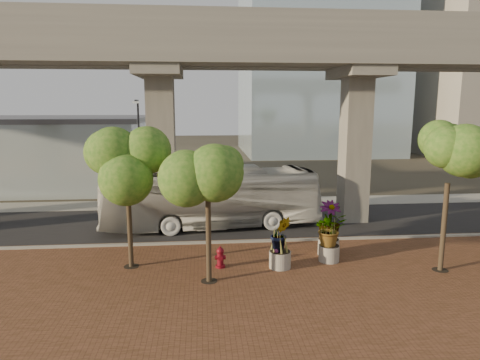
{
  "coord_description": "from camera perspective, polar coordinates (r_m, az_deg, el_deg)",
  "views": [
    {
      "loc": [
        -3.62,
        -24.03,
        7.4
      ],
      "look_at": [
        -1.39,
        0.5,
        3.04
      ],
      "focal_mm": 32.0,
      "sensor_mm": 36.0,
      "label": 1
    }
  ],
  "objects": [
    {
      "name": "brick_plaza",
      "position": [
        18.01,
        7.08,
        -14.19
      ],
      "size": [
        70.0,
        13.0,
        0.06
      ],
      "primitive_type": "cube",
      "color": "brown",
      "rests_on": "ground"
    },
    {
      "name": "ground",
      "position": [
        25.4,
        3.25,
        -6.91
      ],
      "size": [
        160.0,
        160.0,
        0.0
      ],
      "primitive_type": "plane",
      "color": "#332E25",
      "rests_on": "ground"
    },
    {
      "name": "planter_front",
      "position": [
        20.68,
        11.88,
        -6.73
      ],
      "size": [
        2.17,
        2.17,
        2.39
      ],
      "color": "#AFAC9E",
      "rests_on": "ground"
    },
    {
      "name": "street_tree_far_west",
      "position": [
        19.49,
        -14.85,
        1.69
      ],
      "size": [
        3.62,
        3.62,
        6.29
      ],
      "color": "#443727",
      "rests_on": "ground"
    },
    {
      "name": "fire_hydrant",
      "position": [
        19.8,
        -2.65,
        -10.25
      ],
      "size": [
        0.49,
        0.44,
        0.99
      ],
      "color": "maroon",
      "rests_on": "ground"
    },
    {
      "name": "transit_viaduct",
      "position": [
        26.28,
        2.76,
        9.79
      ],
      "size": [
        72.0,
        5.6,
        12.4
      ],
      "color": "gray",
      "rests_on": "ground"
    },
    {
      "name": "streetlamp_east",
      "position": [
        33.6,
        15.87,
        4.4
      ],
      "size": [
        0.37,
        1.07,
        7.39
      ],
      "color": "#2C2C31",
      "rests_on": "ground"
    },
    {
      "name": "transit_bus",
      "position": [
        25.88,
        -3.8,
        -2.44
      ],
      "size": [
        13.28,
        4.26,
        3.64
      ],
      "primitive_type": "imported",
      "rotation": [
        0.0,
        0.0,
        1.66
      ],
      "color": "silver",
      "rests_on": "ground"
    },
    {
      "name": "asphalt_road",
      "position": [
        27.3,
        2.63,
        -5.65
      ],
      "size": [
        90.0,
        8.0,
        0.04
      ],
      "primitive_type": "cube",
      "color": "black",
      "rests_on": "ground"
    },
    {
      "name": "planter_right",
      "position": [
        21.45,
        11.82,
        -5.6
      ],
      "size": [
        2.53,
        2.53,
        2.7
      ],
      "color": "gray",
      "rests_on": "ground"
    },
    {
      "name": "station_pavilion",
      "position": [
        43.45,
        -27.36,
        3.4
      ],
      "size": [
        23.0,
        13.0,
        6.3
      ],
      "color": "#B0C2C9",
      "rests_on": "ground"
    },
    {
      "name": "street_tree_near_west",
      "position": [
        17.24,
        -4.33,
        1.29
      ],
      "size": [
        3.65,
        3.65,
        6.41
      ],
      "color": "#443727",
      "rests_on": "ground"
    },
    {
      "name": "planter_left",
      "position": [
        19.52,
        5.41,
        -7.52
      ],
      "size": [
        2.2,
        2.2,
        2.41
      ],
      "color": "gray",
      "rests_on": "ground"
    },
    {
      "name": "far_sidewalk",
      "position": [
        32.58,
        1.32,
        -3.03
      ],
      "size": [
        90.0,
        3.0,
        0.06
      ],
      "primitive_type": "cube",
      "color": "#99978E",
      "rests_on": "ground"
    },
    {
      "name": "street_tree_near_east",
      "position": [
        20.44,
        26.18,
        2.62
      ],
      "size": [
        3.77,
        3.77,
        6.8
      ],
      "color": "#443727",
      "rests_on": "ground"
    },
    {
      "name": "streetlamp_west",
      "position": [
        29.9,
        -13.27,
        4.17
      ],
      "size": [
        0.38,
        1.11,
        7.66
      ],
      "color": "#333238",
      "rests_on": "ground"
    },
    {
      "name": "curb_strip",
      "position": [
        23.5,
        3.97,
        -8.13
      ],
      "size": [
        70.0,
        0.25,
        0.16
      ],
      "primitive_type": "cube",
      "color": "#99978E",
      "rests_on": "ground"
    }
  ]
}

